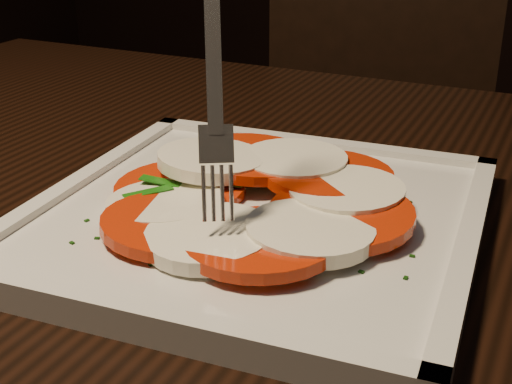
{
  "coord_description": "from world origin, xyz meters",
  "views": [
    {
      "loc": [
        0.42,
        -0.18,
        0.99
      ],
      "look_at": [
        0.19,
        0.23,
        0.78
      ],
      "focal_mm": 50.0,
      "sensor_mm": 36.0,
      "label": 1
    }
  ],
  "objects_px": {
    "plate": "(256,220)",
    "table": "(244,294)",
    "fork": "(213,59)",
    "chair": "(364,152)"
  },
  "relations": [
    {
      "from": "plate",
      "to": "table",
      "type": "bearing_deg",
      "value": 127.59
    },
    {
      "from": "table",
      "to": "fork",
      "type": "relative_size",
      "value": 6.75
    },
    {
      "from": "chair",
      "to": "plate",
      "type": "height_order",
      "value": "chair"
    },
    {
      "from": "plate",
      "to": "fork",
      "type": "relative_size",
      "value": 1.7
    },
    {
      "from": "fork",
      "to": "chair",
      "type": "bearing_deg",
      "value": 69.13
    },
    {
      "from": "table",
      "to": "chair",
      "type": "height_order",
      "value": "chair"
    },
    {
      "from": "table",
      "to": "chair",
      "type": "distance_m",
      "value": 0.71
    },
    {
      "from": "chair",
      "to": "fork",
      "type": "relative_size",
      "value": 5.04
    },
    {
      "from": "plate",
      "to": "chair",
      "type": "bearing_deg",
      "value": 103.67
    },
    {
      "from": "table",
      "to": "plate",
      "type": "bearing_deg",
      "value": -52.41
    }
  ]
}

